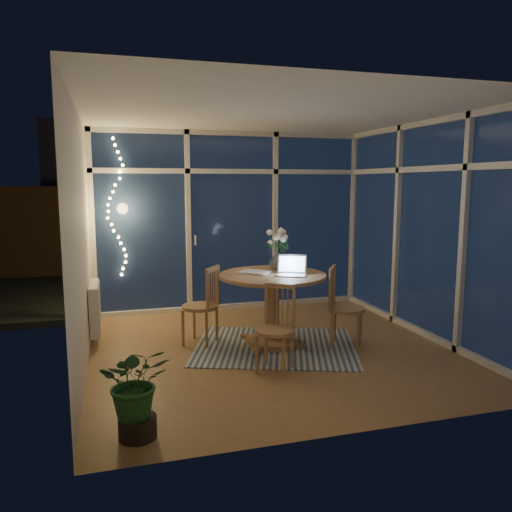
% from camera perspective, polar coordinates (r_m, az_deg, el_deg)
% --- Properties ---
extents(floor, '(4.00, 4.00, 0.00)m').
position_cam_1_polar(floor, '(5.74, 2.01, -10.56)').
color(floor, brown).
rests_on(floor, ground).
extents(ceiling, '(4.00, 4.00, 0.00)m').
position_cam_1_polar(ceiling, '(5.49, 2.15, 16.09)').
color(ceiling, white).
rests_on(ceiling, wall_back).
extents(wall_back, '(4.00, 0.04, 2.60)m').
position_cam_1_polar(wall_back, '(7.38, -2.79, 3.97)').
color(wall_back, silver).
rests_on(wall_back, floor).
extents(wall_front, '(4.00, 0.04, 2.60)m').
position_cam_1_polar(wall_front, '(3.63, 11.99, -0.68)').
color(wall_front, silver).
rests_on(wall_front, floor).
extents(wall_left, '(0.04, 4.00, 2.60)m').
position_cam_1_polar(wall_left, '(5.20, -19.35, 1.69)').
color(wall_left, silver).
rests_on(wall_left, floor).
extents(wall_right, '(0.04, 4.00, 2.60)m').
position_cam_1_polar(wall_right, '(6.38, 19.43, 2.83)').
color(wall_right, silver).
rests_on(wall_right, floor).
extents(window_wall_back, '(4.00, 0.10, 2.60)m').
position_cam_1_polar(window_wall_back, '(7.34, -2.72, 3.95)').
color(window_wall_back, silver).
rests_on(window_wall_back, floor).
extents(window_wall_right, '(0.10, 4.00, 2.60)m').
position_cam_1_polar(window_wall_right, '(6.35, 19.14, 2.82)').
color(window_wall_right, silver).
rests_on(window_wall_right, floor).
extents(radiator, '(0.10, 0.70, 0.58)m').
position_cam_1_polar(radiator, '(6.24, -17.97, -5.61)').
color(radiator, silver).
rests_on(radiator, wall_left).
extents(fairy_lights, '(0.24, 0.10, 1.85)m').
position_cam_1_polar(fairy_lights, '(7.05, -15.79, 5.30)').
color(fairy_lights, '#FFBF66').
rests_on(fairy_lights, window_wall_back).
extents(garden_patio, '(12.00, 6.00, 0.10)m').
position_cam_1_polar(garden_patio, '(10.57, -3.87, -2.16)').
color(garden_patio, black).
rests_on(garden_patio, ground).
extents(garden_fence, '(11.00, 0.08, 1.80)m').
position_cam_1_polar(garden_fence, '(10.84, -7.08, 3.18)').
color(garden_fence, '#3B2715').
rests_on(garden_fence, ground).
extents(neighbour_roof, '(7.00, 3.00, 2.20)m').
position_cam_1_polar(neighbour_roof, '(13.81, -7.94, 9.65)').
color(neighbour_roof, '#363841').
rests_on(neighbour_roof, ground).
extents(garden_shrubs, '(0.90, 0.90, 0.90)m').
position_cam_1_polar(garden_shrubs, '(8.72, -10.02, -1.10)').
color(garden_shrubs, black).
rests_on(garden_shrubs, ground).
extents(rug, '(2.20, 1.98, 0.01)m').
position_cam_1_polar(rug, '(5.81, 2.19, -10.28)').
color(rug, '#BDB79A').
rests_on(rug, floor).
extents(dining_table, '(1.56, 1.56, 0.83)m').
position_cam_1_polar(dining_table, '(5.78, 1.90, -6.12)').
color(dining_table, olive).
rests_on(dining_table, floor).
extents(chair_left, '(0.60, 0.60, 0.93)m').
position_cam_1_polar(chair_left, '(5.82, -6.44, -5.56)').
color(chair_left, olive).
rests_on(chair_left, floor).
extents(chair_right, '(0.60, 0.60, 0.94)m').
position_cam_1_polar(chair_right, '(5.77, 10.31, -5.75)').
color(chair_right, olive).
rests_on(chair_right, floor).
extents(chair_front, '(0.57, 0.57, 0.87)m').
position_cam_1_polar(chair_front, '(4.97, 2.15, -8.30)').
color(chair_front, olive).
rests_on(chair_front, floor).
extents(laptop, '(0.42, 0.40, 0.24)m').
position_cam_1_polar(laptop, '(5.58, 4.03, -1.02)').
color(laptop, silver).
rests_on(laptop, dining_table).
extents(flower_vase, '(0.26, 0.26, 0.21)m').
position_cam_1_polar(flower_vase, '(5.97, 2.46, -0.56)').
color(flower_vase, silver).
rests_on(flower_vase, dining_table).
extents(bowl, '(0.19, 0.19, 0.04)m').
position_cam_1_polar(bowl, '(5.89, 4.84, -1.56)').
color(bowl, white).
rests_on(bowl, dining_table).
extents(newspapers, '(0.43, 0.42, 0.02)m').
position_cam_1_polar(newspapers, '(5.78, 0.02, -1.82)').
color(newspapers, '#BBBAB2').
rests_on(newspapers, dining_table).
extents(phone, '(0.13, 0.12, 0.01)m').
position_cam_1_polar(phone, '(5.59, 3.17, -2.21)').
color(phone, black).
rests_on(phone, dining_table).
extents(potted_plant, '(0.55, 0.48, 0.76)m').
position_cam_1_polar(potted_plant, '(3.85, -13.53, -14.51)').
color(potted_plant, '#1B4E24').
rests_on(potted_plant, floor).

